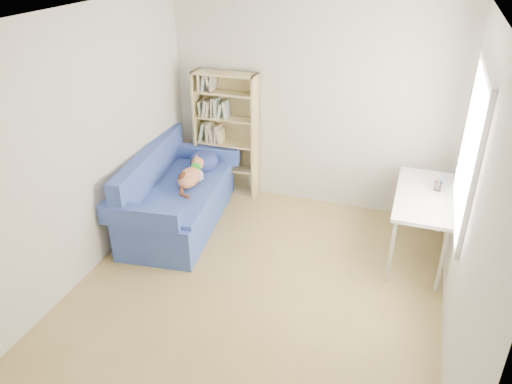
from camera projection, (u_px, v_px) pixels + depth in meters
ground at (258, 289)px, 4.97m from camera, size 4.00×4.00×0.00m
room_shell at (270, 135)px, 4.21m from camera, size 3.54×4.04×2.62m
sofa at (177, 197)px, 5.96m from camera, size 1.10×1.96×0.91m
bookshelf at (227, 140)px, 6.47m from camera, size 0.82×0.25×1.64m
desk at (424, 200)px, 5.19m from camera, size 0.57×1.25×0.75m
pen_cup at (438, 185)px, 5.21m from camera, size 0.08×0.08×0.16m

